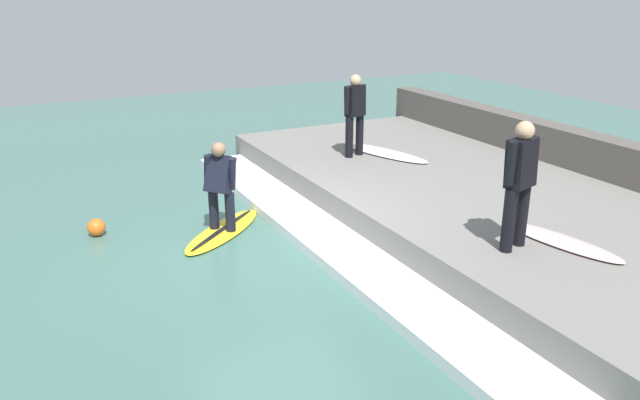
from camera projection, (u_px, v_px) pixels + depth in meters
name	position (u px, v px, depth m)	size (l,w,h in m)	color
ground_plane	(276.00, 253.00, 9.12)	(28.00, 28.00, 0.00)	#426B60
concrete_ledge	(462.00, 199.00, 10.51)	(4.40, 10.10, 0.54)	slate
back_wall	(569.00, 162.00, 11.46)	(0.50, 10.60, 1.21)	#544F49
wave_foam_crest	(324.00, 238.00, 9.43)	(0.89, 9.59, 0.16)	white
surfboard_riding	(223.00, 231.00, 9.83)	(1.89, 1.75, 0.07)	yellow
surfer_riding	(220.00, 182.00, 9.56)	(0.57, 0.57, 1.40)	black
surfer_waiting_near	(355.00, 111.00, 11.79)	(0.51, 0.33, 1.56)	black
surfboard_waiting_near	(384.00, 153.00, 12.19)	(1.12, 2.15, 0.06)	white
surfer_waiting_far	(520.00, 179.00, 7.65)	(0.54, 0.35, 1.64)	black
surfboard_waiting_far	(561.00, 241.00, 8.08)	(0.73, 1.76, 0.06)	beige
marker_buoy	(96.00, 227.00, 9.68)	(0.28, 0.28, 0.28)	orange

